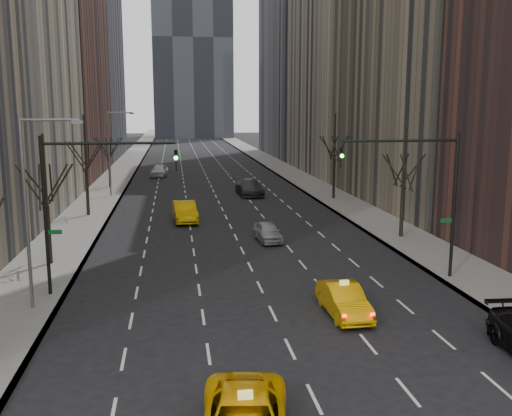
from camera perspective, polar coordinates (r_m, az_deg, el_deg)
name	(u,v)px	position (r m, az deg, el deg)	size (l,w,h in m)	color
ground	(314,399)	(19.96, 5.83, -18.45)	(400.00, 400.00, 0.00)	black
sidewalk_left	(121,171)	(87.85, -13.30, 3.62)	(4.50, 320.00, 0.15)	slate
sidewalk_right	(282,169)	(89.07, 2.63, 3.96)	(4.50, 320.00, 0.15)	slate
bld_left_far	(42,13)	(85.65, -20.65, 17.82)	(14.00, 28.00, 44.00)	brown
bld_right_deep	(306,4)	(116.59, 5.05, 19.64)	(14.00, 30.00, 58.00)	slate
tree_lw_b	(47,205)	(36.28, -20.19, 0.24)	(3.36, 3.50, 7.82)	black
tree_lw_c	(86,171)	(51.85, -16.62, 3.57)	(3.36, 3.50, 8.74)	black
tree_lw_d	(109,158)	(69.67, -14.48, 4.84)	(3.36, 3.50, 7.36)	black
tree_rw_b	(403,188)	(42.69, 14.48, 1.94)	(3.36, 3.50, 7.82)	black
tree_rw_c	(334,161)	(59.55, 7.85, 4.69)	(3.36, 3.50, 8.74)	black
traffic_mast_left	(79,189)	(29.64, -17.28, 1.80)	(6.69, 0.39, 8.00)	black
traffic_mast_right	(426,182)	(32.23, 16.66, 2.46)	(6.69, 0.39, 8.00)	black
streetlight_near	(33,193)	(28.02, -21.41, 1.37)	(2.83, 0.22, 9.00)	slate
streetlight_far	(112,145)	(62.45, -14.19, 6.18)	(2.83, 0.22, 9.00)	slate
taxi_sedan	(344,300)	(26.97, 8.77, -9.08)	(1.53, 4.40, 1.45)	#D89604
silver_sedan_ahead	(268,232)	(40.99, 1.19, -2.39)	(1.60, 3.97, 1.35)	#A2A5AA
far_taxi	(185,212)	(48.28, -7.13, -0.36)	(1.80, 5.16, 1.70)	#E8AE04
far_suv_grey	(249,187)	(62.36, -0.66, 2.09)	(2.45, 6.04, 1.75)	#313136
far_car_white	(159,171)	(80.21, -9.63, 3.71)	(2.01, 5.01, 1.71)	silver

